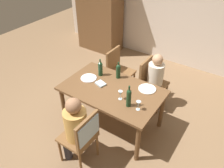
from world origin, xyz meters
name	(u,v)px	position (x,y,z in m)	size (l,w,h in m)	color
ground_plane	(112,123)	(0.00, 0.00, 0.00)	(10.00, 10.00, 0.00)	#846647
rear_room_partition	(180,7)	(0.00, 2.68, 1.35)	(6.40, 0.12, 2.70)	beige
armoire_cabinet	(100,8)	(-1.89, 2.23, 1.10)	(1.18, 0.62, 2.18)	brown
dining_table	(112,94)	(0.00, 0.00, 0.66)	(1.58, 0.97, 0.76)	brown
chair_far_right	(150,80)	(0.27, 0.86, 0.53)	(0.44, 0.44, 0.92)	brown
chair_near	(84,134)	(0.12, -0.86, 0.59)	(0.46, 0.44, 0.92)	brown
chair_far_left	(118,68)	(-0.44, 0.86, 0.53)	(0.44, 0.44, 0.92)	brown
person_woman_host	(157,77)	(0.38, 0.86, 0.63)	(0.33, 0.28, 1.09)	#33333D
person_man_bearded	(75,126)	(-0.03, -0.86, 0.66)	(0.36, 0.31, 1.15)	#33333D
wine_bottle_tall_green	(118,71)	(-0.09, 0.33, 0.89)	(0.08, 0.08, 0.30)	#19381E
wine_bottle_dark_red	(100,68)	(-0.39, 0.22, 0.89)	(0.08, 0.08, 0.31)	#19381E
wine_bottle_short_olive	(129,97)	(0.41, -0.19, 0.91)	(0.07, 0.07, 0.35)	#19381E
wine_glass_near_left	(120,93)	(0.24, -0.13, 0.86)	(0.07, 0.07, 0.15)	silver
wine_glass_centre	(138,104)	(0.57, -0.19, 0.86)	(0.07, 0.07, 0.15)	silver
dinner_plate_host	(147,89)	(0.46, 0.31, 0.76)	(0.28, 0.28, 0.01)	white
dinner_plate_guest_left	(89,78)	(-0.49, 0.03, 0.76)	(0.27, 0.27, 0.01)	white
folded_napkin	(101,84)	(-0.22, 0.00, 0.77)	(0.16, 0.12, 0.03)	#ADC6D6
handbag	(136,93)	(0.00, 0.86, 0.11)	(0.28, 0.12, 0.22)	brown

